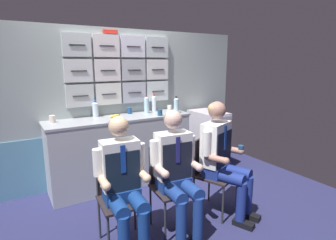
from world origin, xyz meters
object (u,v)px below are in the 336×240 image
at_px(crew_member_left, 123,180).
at_px(folding_chair_left, 119,188).
at_px(snack_banana, 115,116).
at_px(crew_member_by_counter, 222,154).
at_px(folding_chair_by_counter, 209,166).
at_px(service_trolley, 208,138).
at_px(water_bottle_short, 154,103).
at_px(coffee_cup_white, 52,119).
at_px(crew_member_right, 177,169).
at_px(folding_chair_right, 169,178).

bearing_deg(crew_member_left, folding_chair_left, 85.40).
bearing_deg(snack_banana, crew_member_by_counter, -61.33).
distance_m(folding_chair_by_counter, crew_member_by_counter, 0.24).
relative_size(service_trolley, crew_member_by_counter, 0.72).
relative_size(water_bottle_short, coffee_cup_white, 2.86).
bearing_deg(coffee_cup_white, snack_banana, -6.60).
bearing_deg(water_bottle_short, folding_chair_by_counter, -90.65).
bearing_deg(crew_member_left, crew_member_right, -4.33).
xyz_separation_m(folding_chair_left, folding_chair_right, (0.54, -0.04, 0.00)).
distance_m(folding_chair_right, snack_banana, 1.30).
relative_size(crew_member_left, folding_chair_right, 1.45).
relative_size(folding_chair_left, folding_chair_by_counter, 1.00).
height_order(folding_chair_right, folding_chair_by_counter, same).
distance_m(folding_chair_right, crew_member_right, 0.23).
relative_size(crew_member_left, water_bottle_short, 4.81).
relative_size(folding_chair_right, coffee_cup_white, 9.51).
relative_size(crew_member_left, folding_chair_by_counter, 1.45).
bearing_deg(crew_member_right, service_trolley, 41.54).
relative_size(folding_chair_by_counter, crew_member_by_counter, 0.67).
xyz_separation_m(folding_chair_left, water_bottle_short, (1.10, 1.33, 0.55)).
bearing_deg(folding_chair_right, folding_chair_left, 175.59).
distance_m(service_trolley, crew_member_by_counter, 1.45).
xyz_separation_m(folding_chair_right, crew_member_right, (-0.01, -0.16, 0.16)).
bearing_deg(crew_member_right, crew_member_by_counter, 4.30).
relative_size(coffee_cup_white, snack_banana, 0.52).
bearing_deg(crew_member_by_counter, folding_chair_left, 172.18).
relative_size(crew_member_right, snack_banana, 7.22).
distance_m(folding_chair_right, water_bottle_short, 1.58).
relative_size(folding_chair_left, crew_member_left, 0.69).
bearing_deg(crew_member_by_counter, water_bottle_short, 91.75).
relative_size(crew_member_by_counter, snack_banana, 7.43).
height_order(crew_member_left, water_bottle_short, crew_member_left).
xyz_separation_m(folding_chair_by_counter, coffee_cup_white, (-1.44, 1.27, 0.48)).
bearing_deg(water_bottle_short, crew_member_right, -110.55).
height_order(folding_chair_by_counter, coffee_cup_white, coffee_cup_white).
xyz_separation_m(crew_member_by_counter, water_bottle_short, (-0.05, 1.49, 0.37)).
bearing_deg(water_bottle_short, service_trolley, -19.25).
bearing_deg(snack_banana, service_trolley, -5.10).
bearing_deg(folding_chair_by_counter, snack_banana, 119.43).
height_order(folding_chair_left, crew_member_right, crew_member_right).
height_order(crew_member_right, water_bottle_short, crew_member_right).
xyz_separation_m(crew_member_left, folding_chair_right, (0.55, 0.12, -0.15)).
xyz_separation_m(folding_chair_left, snack_banana, (0.41, 1.17, 0.45)).
distance_m(folding_chair_left, crew_member_left, 0.22).
height_order(folding_chair_by_counter, water_bottle_short, water_bottle_short).
bearing_deg(coffee_cup_white, crew_member_right, -59.05).
bearing_deg(service_trolley, crew_member_left, -148.17).
relative_size(service_trolley, folding_chair_by_counter, 1.08).
relative_size(folding_chair_by_counter, coffee_cup_white, 9.51).
xyz_separation_m(crew_member_left, folding_chair_by_counter, (1.09, 0.15, -0.15)).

